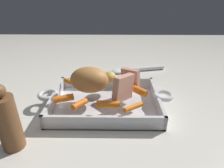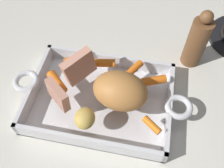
{
  "view_description": "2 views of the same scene",
  "coord_description": "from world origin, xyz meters",
  "px_view_note": "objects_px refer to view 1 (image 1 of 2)",
  "views": [
    {
      "loc": [
        0.03,
        -0.52,
        0.35
      ],
      "look_at": [
        0.02,
        0.01,
        0.08
      ],
      "focal_mm": 30.19,
      "sensor_mm": 36.0,
      "label": 1
    },
    {
      "loc": [
        -0.09,
        0.3,
        0.54
      ],
      "look_at": [
        -0.03,
        -0.02,
        0.06
      ],
      "focal_mm": 39.88,
      "sensor_mm": 36.0,
      "label": 2
    }
  ],
  "objects_px": {
    "baby_carrot_southeast": "(63,98)",
    "serving_spoon": "(134,70)",
    "potato_golden_small": "(110,77)",
    "pork_roast": "(89,80)",
    "roasting_dish": "(105,102)",
    "baby_carrot_northwest": "(80,104)",
    "baby_carrot_short": "(69,82)",
    "baby_carrot_center_left": "(138,91)",
    "baby_carrot_northeast": "(108,104)",
    "roast_slice_outer": "(130,78)",
    "pepper_mill": "(7,121)",
    "roast_slice_thick": "(123,88)",
    "baby_carrot_center_right": "(134,107)"
  },
  "relations": [
    {
      "from": "roast_slice_outer",
      "to": "baby_carrot_northwest",
      "type": "bearing_deg",
      "value": -141.37
    },
    {
      "from": "roast_slice_outer",
      "to": "roast_slice_thick",
      "type": "bearing_deg",
      "value": -108.67
    },
    {
      "from": "baby_carrot_center_right",
      "to": "pork_roast",
      "type": "bearing_deg",
      "value": 143.04
    },
    {
      "from": "roasting_dish",
      "to": "pepper_mill",
      "type": "distance_m",
      "value": 0.29
    },
    {
      "from": "roasting_dish",
      "to": "baby_carrot_center_right",
      "type": "relative_size",
      "value": 6.88
    },
    {
      "from": "baby_carrot_short",
      "to": "serving_spoon",
      "type": "height_order",
      "value": "baby_carrot_short"
    },
    {
      "from": "baby_carrot_center_left",
      "to": "pepper_mill",
      "type": "xyz_separation_m",
      "value": [
        -0.32,
        -0.18,
        0.02
      ]
    },
    {
      "from": "baby_carrot_short",
      "to": "baby_carrot_northeast",
      "type": "bearing_deg",
      "value": -45.64
    },
    {
      "from": "baby_carrot_southeast",
      "to": "pork_roast",
      "type": "bearing_deg",
      "value": 42.08
    },
    {
      "from": "baby_carrot_northeast",
      "to": "serving_spoon",
      "type": "height_order",
      "value": "baby_carrot_northeast"
    },
    {
      "from": "roasting_dish",
      "to": "baby_carrot_center_left",
      "type": "relative_size",
      "value": 6.9
    },
    {
      "from": "roast_slice_thick",
      "to": "baby_carrot_center_left",
      "type": "relative_size",
      "value": 1.21
    },
    {
      "from": "pork_roast",
      "to": "baby_carrot_northwest",
      "type": "bearing_deg",
      "value": -101.68
    },
    {
      "from": "baby_carrot_short",
      "to": "serving_spoon",
      "type": "bearing_deg",
      "value": 41.57
    },
    {
      "from": "pork_roast",
      "to": "baby_carrot_northeast",
      "type": "xyz_separation_m",
      "value": [
        0.06,
        -0.09,
        -0.03
      ]
    },
    {
      "from": "baby_carrot_southeast",
      "to": "baby_carrot_center_left",
      "type": "relative_size",
      "value": 0.93
    },
    {
      "from": "potato_golden_small",
      "to": "serving_spoon",
      "type": "xyz_separation_m",
      "value": [
        0.11,
        0.2,
        -0.06
      ]
    },
    {
      "from": "roasting_dish",
      "to": "serving_spoon",
      "type": "relative_size",
      "value": 1.73
    },
    {
      "from": "pork_roast",
      "to": "serving_spoon",
      "type": "height_order",
      "value": "pork_roast"
    },
    {
      "from": "roasting_dish",
      "to": "baby_carrot_northwest",
      "type": "xyz_separation_m",
      "value": [
        -0.07,
        -0.08,
        0.04
      ]
    },
    {
      "from": "baby_carrot_northeast",
      "to": "baby_carrot_short",
      "type": "relative_size",
      "value": 1.43
    },
    {
      "from": "baby_carrot_northwest",
      "to": "baby_carrot_northeast",
      "type": "height_order",
      "value": "baby_carrot_northeast"
    },
    {
      "from": "roasting_dish",
      "to": "baby_carrot_northwest",
      "type": "relative_size",
      "value": 8.22
    },
    {
      "from": "potato_golden_small",
      "to": "serving_spoon",
      "type": "relative_size",
      "value": 0.2
    },
    {
      "from": "roasting_dish",
      "to": "baby_carrot_northeast",
      "type": "height_order",
      "value": "baby_carrot_northeast"
    },
    {
      "from": "roast_slice_thick",
      "to": "baby_carrot_northwest",
      "type": "bearing_deg",
      "value": -161.44
    },
    {
      "from": "pepper_mill",
      "to": "potato_golden_small",
      "type": "bearing_deg",
      "value": 48.95
    },
    {
      "from": "pork_roast",
      "to": "roast_slice_thick",
      "type": "xyz_separation_m",
      "value": [
        0.11,
        -0.05,
        -0.0
      ]
    },
    {
      "from": "pork_roast",
      "to": "baby_carrot_center_left",
      "type": "xyz_separation_m",
      "value": [
        0.15,
        -0.02,
        -0.03
      ]
    },
    {
      "from": "baby_carrot_center_left",
      "to": "serving_spoon",
      "type": "bearing_deg",
      "value": 86.71
    },
    {
      "from": "roasting_dish",
      "to": "baby_carrot_southeast",
      "type": "relative_size",
      "value": 7.45
    },
    {
      "from": "baby_carrot_center_right",
      "to": "baby_carrot_northeast",
      "type": "xyz_separation_m",
      "value": [
        -0.07,
        0.01,
        0.0
      ]
    },
    {
      "from": "baby_carrot_southeast",
      "to": "baby_carrot_short",
      "type": "distance_m",
      "value": 0.11
    },
    {
      "from": "baby_carrot_southeast",
      "to": "serving_spoon",
      "type": "bearing_deg",
      "value": 54.31
    },
    {
      "from": "baby_carrot_short",
      "to": "potato_golden_small",
      "type": "distance_m",
      "value": 0.14
    },
    {
      "from": "roast_slice_outer",
      "to": "baby_carrot_short",
      "type": "distance_m",
      "value": 0.21
    },
    {
      "from": "roast_slice_thick",
      "to": "baby_carrot_center_right",
      "type": "xyz_separation_m",
      "value": [
        0.03,
        -0.05,
        -0.03
      ]
    },
    {
      "from": "baby_carrot_short",
      "to": "baby_carrot_center_right",
      "type": "bearing_deg",
      "value": -35.6
    },
    {
      "from": "baby_carrot_center_right",
      "to": "baby_carrot_northeast",
      "type": "relative_size",
      "value": 0.99
    },
    {
      "from": "roasting_dish",
      "to": "baby_carrot_short",
      "type": "xyz_separation_m",
      "value": [
        -0.13,
        0.06,
        0.04
      ]
    },
    {
      "from": "roast_slice_thick",
      "to": "baby_carrot_northwest",
      "type": "xyz_separation_m",
      "value": [
        -0.12,
        -0.04,
        -0.03
      ]
    },
    {
      "from": "roast_slice_outer",
      "to": "baby_carrot_center_left",
      "type": "xyz_separation_m",
      "value": [
        0.02,
        -0.05,
        -0.02
      ]
    },
    {
      "from": "baby_carrot_short",
      "to": "baby_carrot_center_left",
      "type": "bearing_deg",
      "value": -16.52
    },
    {
      "from": "baby_carrot_center_left",
      "to": "baby_carrot_northeast",
      "type": "relative_size",
      "value": 0.99
    },
    {
      "from": "pepper_mill",
      "to": "baby_carrot_center_right",
      "type": "bearing_deg",
      "value": 17.49
    },
    {
      "from": "roast_slice_thick",
      "to": "potato_golden_small",
      "type": "xyz_separation_m",
      "value": [
        -0.04,
        0.12,
        -0.02
      ]
    },
    {
      "from": "roasting_dish",
      "to": "baby_carrot_southeast",
      "type": "height_order",
      "value": "baby_carrot_southeast"
    },
    {
      "from": "baby_carrot_center_right",
      "to": "pepper_mill",
      "type": "distance_m",
      "value": 0.31
    },
    {
      "from": "baby_carrot_southeast",
      "to": "baby_carrot_short",
      "type": "relative_size",
      "value": 1.31
    },
    {
      "from": "baby_carrot_southeast",
      "to": "baby_carrot_center_right",
      "type": "height_order",
      "value": "baby_carrot_southeast"
    }
  ]
}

